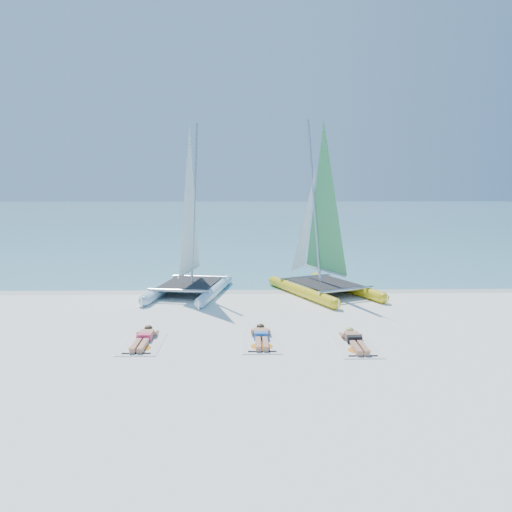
% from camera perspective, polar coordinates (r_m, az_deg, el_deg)
% --- Properties ---
extents(ground, '(140.00, 140.00, 0.00)m').
position_cam_1_polar(ground, '(14.19, -1.06, -8.48)').
color(ground, white).
rests_on(ground, ground).
extents(sea, '(140.00, 115.00, 0.01)m').
position_cam_1_polar(sea, '(76.72, -1.17, 4.97)').
color(sea, '#7DBBD1').
rests_on(sea, ground).
extents(wet_sand_strip, '(140.00, 1.40, 0.01)m').
position_cam_1_polar(wet_sand_strip, '(19.53, -1.10, -3.89)').
color(wet_sand_strip, silver).
rests_on(wet_sand_strip, ground).
extents(catamaran_blue, '(3.13, 5.20, 6.64)m').
position_cam_1_polar(catamaran_blue, '(18.78, -7.56, 1.67)').
color(catamaran_blue, '#B9DEF3').
rests_on(catamaran_blue, ground).
extents(catamaran_yellow, '(4.20, 5.50, 6.78)m').
position_cam_1_polar(catamaran_yellow, '(19.12, 7.06, 2.26)').
color(catamaran_yellow, yellow).
rests_on(catamaran_yellow, ground).
extents(towel_a, '(1.00, 1.85, 0.02)m').
position_cam_1_polar(towel_a, '(13.28, -12.84, -9.80)').
color(towel_a, white).
rests_on(towel_a, ground).
extents(sunbather_a, '(0.37, 1.73, 0.26)m').
position_cam_1_polar(sunbather_a, '(13.43, -12.69, -9.11)').
color(sunbather_a, tan).
rests_on(sunbather_a, towel_a).
extents(towel_b, '(1.00, 1.85, 0.02)m').
position_cam_1_polar(towel_b, '(13.10, 0.62, -9.85)').
color(towel_b, white).
rests_on(towel_b, ground).
extents(sunbather_b, '(0.37, 1.73, 0.26)m').
position_cam_1_polar(sunbather_b, '(13.25, 0.59, -9.15)').
color(sunbather_b, tan).
rests_on(sunbather_b, towel_b).
extents(towel_c, '(1.00, 1.85, 0.02)m').
position_cam_1_polar(towel_c, '(13.04, 11.38, -10.09)').
color(towel_c, white).
rests_on(towel_c, ground).
extents(sunbather_c, '(0.37, 1.73, 0.26)m').
position_cam_1_polar(sunbather_c, '(13.19, 11.21, -9.38)').
color(sunbather_c, tan).
rests_on(sunbather_c, towel_c).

